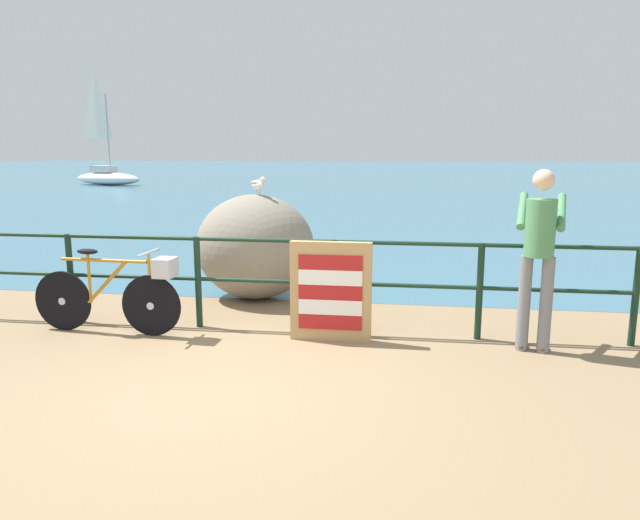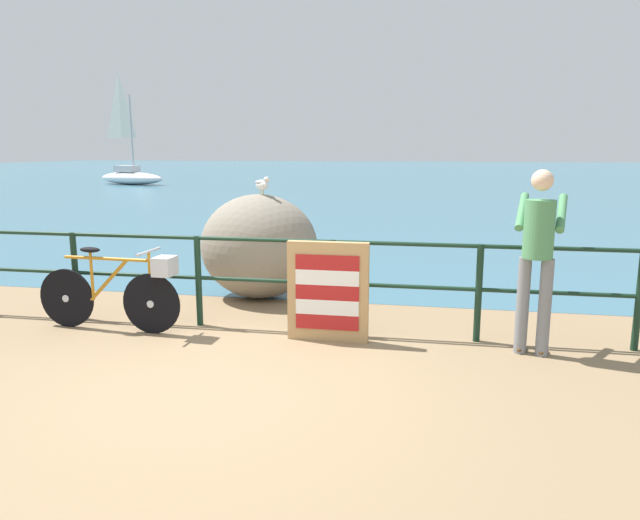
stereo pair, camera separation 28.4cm
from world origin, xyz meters
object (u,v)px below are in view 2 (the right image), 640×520
at_px(folded_deckchair_stack, 328,292).
at_px(sailboat, 130,172).
at_px(bicycle, 120,290).
at_px(breakwater_boulder_main, 259,246).
at_px(person_at_railing, 537,253).
at_px(seagull, 262,184).

relative_size(folded_deckchair_stack, sailboat, 0.17).
bearing_deg(bicycle, breakwater_boulder_main, 60.88).
bearing_deg(person_at_railing, sailboat, 48.55).
bearing_deg(breakwater_boulder_main, bicycle, -121.81).
bearing_deg(folded_deckchair_stack, sailboat, 122.21).
bearing_deg(seagull, sailboat, 165.64).
distance_m(person_at_railing, breakwater_boulder_main, 3.63).
height_order(seagull, sailboat, sailboat).
xyz_separation_m(person_at_railing, seagull, (-3.17, 1.62, 0.53)).
distance_m(breakwater_boulder_main, sailboat, 27.32).
distance_m(bicycle, seagull, 2.29).
bearing_deg(bicycle, person_at_railing, 3.73).
height_order(bicycle, sailboat, sailboat).
relative_size(person_at_railing, breakwater_boulder_main, 1.14).
height_order(bicycle, seagull, seagull).
bearing_deg(bicycle, folded_deckchair_stack, 5.29).
distance_m(breakwater_boulder_main, seagull, 0.83).
relative_size(person_at_railing, sailboat, 0.29).
xyz_separation_m(bicycle, person_at_railing, (4.29, 0.08, 0.53)).
distance_m(person_at_railing, sailboat, 30.48).
height_order(person_at_railing, breakwater_boulder_main, person_at_railing).
bearing_deg(sailboat, breakwater_boulder_main, -41.54).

